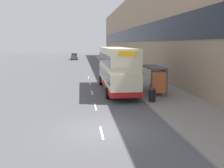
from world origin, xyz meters
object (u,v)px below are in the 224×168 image
at_px(pedestrian_at_shelter, 154,76).
at_px(bus_shelter, 156,75).
at_px(pedestrian_1, 142,78).
at_px(double_decker_bus_near, 117,68).
at_px(car_0, 74,57).
at_px(litter_bin, 152,95).

bearing_deg(pedestrian_at_shelter, bus_shelter, -105.28).
bearing_deg(pedestrian_1, double_decker_bus_near, -151.37).
height_order(bus_shelter, pedestrian_1, bus_shelter).
relative_size(car_0, pedestrian_1, 2.51).
distance_m(double_decker_bus_near, litter_bin, 6.13).
bearing_deg(pedestrian_at_shelter, double_decker_bus_near, -148.15).
bearing_deg(bus_shelter, car_0, 99.61).
height_order(car_0, litter_bin, car_0).
relative_size(pedestrian_at_shelter, litter_bin, 1.75).
relative_size(car_0, litter_bin, 3.98).
height_order(double_decker_bus_near, car_0, double_decker_bus_near).
relative_size(pedestrian_1, litter_bin, 1.59).
relative_size(car_0, pedestrian_at_shelter, 2.27).
distance_m(double_decker_bus_near, pedestrian_1, 3.64).
xyz_separation_m(pedestrian_at_shelter, litter_bin, (-2.65, -8.47, -0.41)).
height_order(pedestrian_at_shelter, pedestrian_1, pedestrian_at_shelter).
xyz_separation_m(double_decker_bus_near, car_0, (-5.31, 48.53, -1.38)).
bearing_deg(pedestrian_1, bus_shelter, -85.51).
bearing_deg(litter_bin, bus_shelter, 69.34).
distance_m(car_0, litter_bin, 54.56).
xyz_separation_m(bus_shelter, car_0, (-8.60, 50.82, -0.97)).
relative_size(double_decker_bus_near, pedestrian_1, 6.80).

